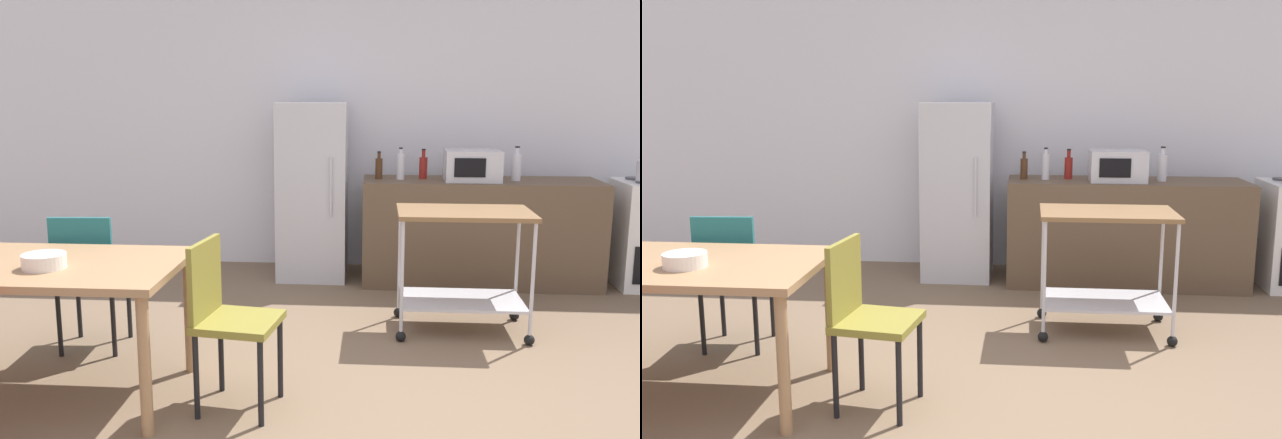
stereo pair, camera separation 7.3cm
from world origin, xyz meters
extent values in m
plane|color=brown|center=(0.00, 0.00, 0.00)|extent=(12.00, 12.00, 0.00)
cube|color=white|center=(0.00, 3.20, 1.45)|extent=(8.40, 0.12, 2.90)
cube|color=brown|center=(0.90, 2.60, 0.45)|extent=(2.00, 0.64, 0.90)
cube|color=#A37A51|center=(-1.77, 0.11, 0.73)|extent=(1.50, 0.90, 0.04)
cylinder|color=#A37A51|center=(-1.08, -0.28, 0.35)|extent=(0.06, 0.06, 0.71)
cylinder|color=#A37A51|center=(-1.08, 0.50, 0.35)|extent=(0.06, 0.06, 0.71)
cube|color=#1E666B|center=(-1.80, 0.84, 0.47)|extent=(0.43, 0.43, 0.04)
cube|color=#1E666B|center=(-1.79, 0.66, 0.69)|extent=(0.38, 0.06, 0.40)
cylinder|color=black|center=(-1.64, 1.03, 0.23)|extent=(0.03, 0.03, 0.45)
cylinder|color=black|center=(-1.98, 1.00, 0.23)|extent=(0.03, 0.03, 0.45)
cylinder|color=black|center=(-1.62, 0.69, 0.23)|extent=(0.03, 0.03, 0.45)
cylinder|color=black|center=(-1.96, 0.66, 0.23)|extent=(0.03, 0.03, 0.45)
cube|color=olive|center=(-0.69, 0.06, 0.47)|extent=(0.45, 0.45, 0.04)
cube|color=olive|center=(-0.87, 0.08, 0.69)|extent=(0.09, 0.38, 0.40)
cylinder|color=black|center=(-0.55, -0.14, 0.23)|extent=(0.03, 0.03, 0.45)
cylinder|color=black|center=(-0.50, 0.20, 0.23)|extent=(0.03, 0.03, 0.45)
cylinder|color=black|center=(-0.88, -0.09, 0.23)|extent=(0.03, 0.03, 0.45)
cylinder|color=black|center=(-0.83, 0.25, 0.23)|extent=(0.03, 0.03, 0.45)
cylinder|color=#47474C|center=(2.22, 2.74, 0.91)|extent=(0.16, 0.16, 0.02)
cube|color=silver|center=(-0.55, 2.70, 0.78)|extent=(0.60, 0.60, 1.55)
cylinder|color=silver|center=(-0.37, 2.39, 0.85)|extent=(0.02, 0.02, 0.50)
cube|color=brown|center=(0.60, 1.35, 0.83)|extent=(0.90, 0.56, 0.03)
cube|color=silver|center=(0.60, 1.35, 0.22)|extent=(0.83, 0.52, 0.02)
cylinder|color=silver|center=(0.18, 1.10, 0.45)|extent=(0.02, 0.02, 0.76)
sphere|color=black|center=(0.18, 1.10, 0.04)|extent=(0.07, 0.07, 0.07)
cylinder|color=silver|center=(1.02, 1.10, 0.45)|extent=(0.02, 0.02, 0.76)
sphere|color=black|center=(1.02, 1.10, 0.04)|extent=(0.07, 0.07, 0.07)
cylinder|color=silver|center=(0.18, 1.60, 0.45)|extent=(0.02, 0.02, 0.76)
sphere|color=black|center=(0.18, 1.60, 0.04)|extent=(0.07, 0.07, 0.07)
cylinder|color=silver|center=(1.02, 1.60, 0.45)|extent=(0.02, 0.02, 0.76)
sphere|color=black|center=(1.02, 1.60, 0.04)|extent=(0.07, 0.07, 0.07)
cylinder|color=#4C2D19|center=(0.03, 2.62, 0.99)|extent=(0.06, 0.06, 0.18)
cylinder|color=#4C2D19|center=(0.03, 2.62, 1.10)|extent=(0.03, 0.03, 0.05)
cylinder|color=black|center=(0.03, 2.62, 1.13)|extent=(0.03, 0.03, 0.01)
cylinder|color=silver|center=(0.21, 2.60, 1.01)|extent=(0.07, 0.07, 0.22)
cylinder|color=silver|center=(0.21, 2.60, 1.14)|extent=(0.03, 0.03, 0.04)
cylinder|color=black|center=(0.21, 2.60, 1.17)|extent=(0.03, 0.03, 0.01)
cylinder|color=maroon|center=(0.41, 2.66, 0.99)|extent=(0.07, 0.07, 0.18)
cylinder|color=maroon|center=(0.41, 2.66, 1.12)|extent=(0.03, 0.03, 0.06)
cylinder|color=black|center=(0.41, 2.66, 1.15)|extent=(0.04, 0.04, 0.01)
cube|color=silver|center=(0.81, 2.54, 1.03)|extent=(0.46, 0.34, 0.26)
cube|color=black|center=(0.77, 2.37, 1.03)|extent=(0.25, 0.01, 0.16)
cylinder|color=silver|center=(1.19, 2.59, 1.01)|extent=(0.08, 0.08, 0.22)
cylinder|color=silver|center=(1.19, 2.59, 1.15)|extent=(0.04, 0.04, 0.05)
cylinder|color=black|center=(1.19, 2.59, 1.18)|extent=(0.04, 0.04, 0.01)
cylinder|color=white|center=(-1.68, 0.00, 0.79)|extent=(0.22, 0.22, 0.08)
camera|label=1|loc=(0.00, -3.24, 1.63)|focal=38.18mm
camera|label=2|loc=(0.07, -3.24, 1.63)|focal=38.18mm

